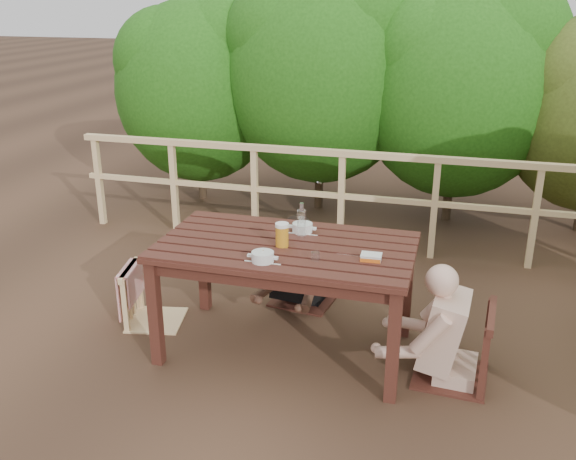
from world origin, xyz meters
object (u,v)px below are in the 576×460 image
(chair_left, at_px, (153,271))
(soup_near, at_px, (263,258))
(beer_glass, at_px, (282,236))
(bottle, at_px, (302,221))
(table, at_px, (286,298))
(woman, at_px, (305,232))
(chair_right, at_px, (457,311))
(chair_far, at_px, (304,246))
(diner_right, at_px, (464,289))
(soup_far, at_px, (302,229))
(bread_roll, at_px, (263,256))
(tumbler, at_px, (315,257))
(butter_tub, at_px, (371,258))

(chair_left, xyz_separation_m, soup_near, (1.03, -0.45, 0.42))
(beer_glass, height_order, bottle, bottle)
(table, distance_m, soup_near, 0.56)
(woman, bearing_deg, chair_right, 152.99)
(chair_left, height_order, chair_far, chair_far)
(diner_right, bearing_deg, soup_far, 79.46)
(bread_roll, bearing_deg, chair_far, 90.09)
(chair_right, height_order, tumbler, chair_right)
(soup_far, xyz_separation_m, bread_roll, (-0.11, -0.56, -0.00))
(chair_left, height_order, bottle, bottle)
(chair_left, relative_size, diner_right, 0.65)
(bread_roll, bearing_deg, soup_near, -81.55)
(chair_right, bearing_deg, beer_glass, -85.99)
(soup_far, bearing_deg, chair_far, 102.33)
(chair_far, relative_size, beer_glass, 5.52)
(chair_right, distance_m, bread_roll, 1.30)
(table, distance_m, chair_right, 1.17)
(chair_far, bearing_deg, bread_roll, -82.30)
(soup_far, bearing_deg, butter_tub, -34.26)
(woman, relative_size, soup_near, 4.96)
(table, distance_m, chair_far, 0.79)
(tumbler, bearing_deg, woman, 107.57)
(chair_left, relative_size, soup_near, 3.54)
(chair_left, height_order, soup_far, soup_far)
(chair_far, relative_size, bread_roll, 7.15)
(soup_far, bearing_deg, tumbler, -66.17)
(beer_glass, relative_size, tumbler, 2.59)
(chair_left, height_order, beer_glass, beer_glass)
(bread_roll, distance_m, butter_tub, 0.69)
(soup_far, bearing_deg, soup_near, -100.76)
(beer_glass, xyz_separation_m, tumbler, (0.27, -0.17, -0.05))
(bread_roll, distance_m, beer_glass, 0.27)
(beer_glass, height_order, butter_tub, beer_glass)
(chair_far, height_order, butter_tub, chair_far)
(woman, bearing_deg, tumbler, 115.18)
(chair_left, height_order, diner_right, diner_right)
(table, height_order, bottle, bottle)
(diner_right, distance_m, butter_tub, 0.62)
(diner_right, bearing_deg, woman, 60.02)
(chair_far, bearing_deg, woman, 97.61)
(bottle, bearing_deg, soup_far, 100.39)
(chair_far, relative_size, soup_near, 4.05)
(chair_left, distance_m, woman, 1.25)
(soup_near, relative_size, butter_tub, 1.81)
(chair_right, bearing_deg, butter_tub, -78.01)
(chair_right, distance_m, tumbler, 0.98)
(soup_near, bearing_deg, butter_tub, 17.40)
(chair_left, relative_size, woman, 0.71)
(woman, bearing_deg, chair_left, 41.33)
(diner_right, relative_size, soup_near, 5.42)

